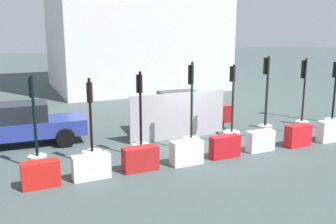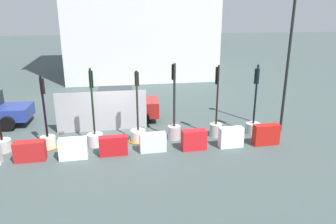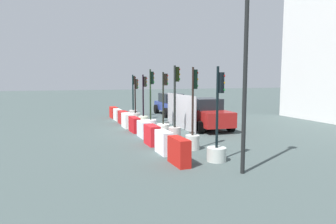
{
  "view_description": "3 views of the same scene",
  "coord_description": "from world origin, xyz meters",
  "px_view_note": "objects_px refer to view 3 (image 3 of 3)",
  "views": [
    {
      "loc": [
        -7.09,
        -12.27,
        4.52
      ],
      "look_at": [
        -1.47,
        0.47,
        1.41
      ],
      "focal_mm": 40.98,
      "sensor_mm": 36.0,
      "label": 1
    },
    {
      "loc": [
        0.1,
        -13.24,
        5.59
      ],
      "look_at": [
        2.35,
        -0.07,
        1.27
      ],
      "focal_mm": 34.55,
      "sensor_mm": 36.0,
      "label": 2
    },
    {
      "loc": [
        15.33,
        -4.92,
        2.82
      ],
      "look_at": [
        -0.21,
        0.63,
        0.97
      ],
      "focal_mm": 32.32,
      "sensor_mm": 36.0,
      "label": 3
    }
  ],
  "objects_px": {
    "street_lamp_post": "(246,34)",
    "traffic_light_3": "(151,118)",
    "construction_barrier_2": "(123,117)",
    "construction_barrier_5": "(144,129)",
    "construction_barrier_6": "(152,135)",
    "traffic_light_1": "(135,113)",
    "construction_barrier_8": "(179,151)",
    "construction_barrier_4": "(134,125)",
    "traffic_light_0": "(133,110)",
    "construction_barrier_3": "(127,121)",
    "traffic_light_2": "(143,116)",
    "construction_barrier_0": "(114,112)",
    "construction_barrier_1": "(118,115)",
    "car_red_compact": "(206,114)",
    "car_blue_estate": "(171,104)",
    "traffic_light_5": "(175,124)",
    "traffic_light_6": "(193,134)",
    "construction_barrier_7": "(164,142)",
    "traffic_light_4": "(163,125)",
    "traffic_light_7": "(217,145)"
  },
  "relations": [
    {
      "from": "traffic_light_4",
      "to": "construction_barrier_1",
      "type": "relative_size",
      "value": 2.73
    },
    {
      "from": "construction_barrier_3",
      "to": "street_lamp_post",
      "type": "relative_size",
      "value": 0.17
    },
    {
      "from": "construction_barrier_2",
      "to": "traffic_light_4",
      "type": "bearing_deg",
      "value": 16.02
    },
    {
      "from": "street_lamp_post",
      "to": "traffic_light_7",
      "type": "bearing_deg",
      "value": -176.97
    },
    {
      "from": "traffic_light_5",
      "to": "traffic_light_6",
      "type": "xyz_separation_m",
      "value": [
        1.94,
        0.01,
        -0.1
      ]
    },
    {
      "from": "traffic_light_1",
      "to": "construction_barrier_8",
      "type": "xyz_separation_m",
      "value": [
        10.87,
        -1.17,
        -0.05
      ]
    },
    {
      "from": "construction_barrier_3",
      "to": "construction_barrier_8",
      "type": "relative_size",
      "value": 0.96
    },
    {
      "from": "construction_barrier_6",
      "to": "car_blue_estate",
      "type": "xyz_separation_m",
      "value": [
        -9.66,
        4.46,
        0.41
      ]
    },
    {
      "from": "construction_barrier_1",
      "to": "car_red_compact",
      "type": "relative_size",
      "value": 0.27
    },
    {
      "from": "construction_barrier_1",
      "to": "construction_barrier_7",
      "type": "distance_m",
      "value": 9.61
    },
    {
      "from": "traffic_light_6",
      "to": "car_blue_estate",
      "type": "relative_size",
      "value": 0.7
    },
    {
      "from": "construction_barrier_0",
      "to": "construction_barrier_6",
      "type": "distance_m",
      "value": 9.48
    },
    {
      "from": "traffic_light_0",
      "to": "construction_barrier_2",
      "type": "xyz_separation_m",
      "value": [
        3.02,
        -1.35,
        -0.11
      ]
    },
    {
      "from": "traffic_light_0",
      "to": "traffic_light_6",
      "type": "bearing_deg",
      "value": -0.59
    },
    {
      "from": "traffic_light_1",
      "to": "construction_barrier_8",
      "type": "distance_m",
      "value": 10.94
    },
    {
      "from": "construction_barrier_8",
      "to": "car_blue_estate",
      "type": "height_order",
      "value": "car_blue_estate"
    },
    {
      "from": "traffic_light_0",
      "to": "construction_barrier_8",
      "type": "height_order",
      "value": "traffic_light_0"
    },
    {
      "from": "construction_barrier_3",
      "to": "construction_barrier_8",
      "type": "bearing_deg",
      "value": 0.08
    },
    {
      "from": "street_lamp_post",
      "to": "construction_barrier_5",
      "type": "bearing_deg",
      "value": -168.04
    },
    {
      "from": "construction_barrier_0",
      "to": "construction_barrier_3",
      "type": "relative_size",
      "value": 0.99
    },
    {
      "from": "construction_barrier_1",
      "to": "traffic_light_3",
      "type": "bearing_deg",
      "value": 16.11
    },
    {
      "from": "construction_barrier_5",
      "to": "car_blue_estate",
      "type": "bearing_deg",
      "value": 151.29
    },
    {
      "from": "traffic_light_2",
      "to": "traffic_light_5",
      "type": "distance_m",
      "value": 5.38
    },
    {
      "from": "street_lamp_post",
      "to": "traffic_light_3",
      "type": "bearing_deg",
      "value": -178.03
    },
    {
      "from": "construction_barrier_8",
      "to": "traffic_light_2",
      "type": "bearing_deg",
      "value": 172.14
    },
    {
      "from": "construction_barrier_2",
      "to": "car_blue_estate",
      "type": "height_order",
      "value": "car_blue_estate"
    },
    {
      "from": "car_red_compact",
      "to": "construction_barrier_4",
      "type": "bearing_deg",
      "value": -93.47
    },
    {
      "from": "construction_barrier_4",
      "to": "construction_barrier_6",
      "type": "xyz_separation_m",
      "value": [
        3.28,
        -0.02,
        0.02
      ]
    },
    {
      "from": "traffic_light_3",
      "to": "traffic_light_6",
      "type": "xyz_separation_m",
      "value": [
        5.38,
        0.15,
        0.06
      ]
    },
    {
      "from": "traffic_light_4",
      "to": "traffic_light_5",
      "type": "height_order",
      "value": "traffic_light_5"
    },
    {
      "from": "traffic_light_6",
      "to": "construction_barrier_0",
      "type": "xyz_separation_m",
      "value": [
        -10.83,
        -1.32,
        -0.25
      ]
    },
    {
      "from": "construction_barrier_5",
      "to": "traffic_light_4",
      "type": "bearing_deg",
      "value": 113.49
    },
    {
      "from": "construction_barrier_5",
      "to": "construction_barrier_8",
      "type": "distance_m",
      "value": 4.84
    },
    {
      "from": "construction_barrier_1",
      "to": "traffic_light_2",
      "type": "bearing_deg",
      "value": 31.39
    },
    {
      "from": "construction_barrier_4",
      "to": "car_red_compact",
      "type": "distance_m",
      "value": 4.09
    },
    {
      "from": "traffic_light_1",
      "to": "traffic_light_5",
      "type": "distance_m",
      "value": 7.13
    },
    {
      "from": "traffic_light_5",
      "to": "traffic_light_7",
      "type": "bearing_deg",
      "value": 1.29
    },
    {
      "from": "construction_barrier_1",
      "to": "car_blue_estate",
      "type": "bearing_deg",
      "value": 110.16
    },
    {
      "from": "traffic_light_0",
      "to": "car_blue_estate",
      "type": "bearing_deg",
      "value": 94.18
    },
    {
      "from": "traffic_light_5",
      "to": "car_blue_estate",
      "type": "relative_size",
      "value": 0.73
    },
    {
      "from": "traffic_light_6",
      "to": "construction_barrier_8",
      "type": "height_order",
      "value": "traffic_light_6"
    },
    {
      "from": "construction_barrier_5",
      "to": "construction_barrier_8",
      "type": "xyz_separation_m",
      "value": [
        4.84,
        -0.12,
        0.06
      ]
    },
    {
      "from": "construction_barrier_5",
      "to": "construction_barrier_6",
      "type": "bearing_deg",
      "value": -3.17
    },
    {
      "from": "traffic_light_3",
      "to": "construction_barrier_2",
      "type": "bearing_deg",
      "value": -155.46
    },
    {
      "from": "construction_barrier_8",
      "to": "car_blue_estate",
      "type": "distance_m",
      "value": 13.58
    },
    {
      "from": "traffic_light_1",
      "to": "traffic_light_2",
      "type": "height_order",
      "value": "traffic_light_2"
    },
    {
      "from": "construction_barrier_4",
      "to": "construction_barrier_7",
      "type": "height_order",
      "value": "construction_barrier_7"
    },
    {
      "from": "traffic_light_6",
      "to": "traffic_light_2",
      "type": "bearing_deg",
      "value": -179.62
    },
    {
      "from": "traffic_light_3",
      "to": "construction_barrier_1",
      "type": "relative_size",
      "value": 2.89
    },
    {
      "from": "construction_barrier_5",
      "to": "construction_barrier_6",
      "type": "distance_m",
      "value": 1.69
    }
  ]
}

